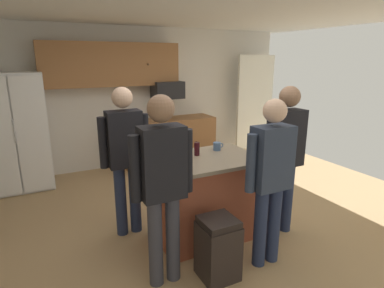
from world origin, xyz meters
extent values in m
plane|color=tan|center=(0.00, 0.00, 0.00)|extent=(7.04, 7.04, 0.00)
plane|color=white|center=(0.00, 0.00, 2.60)|extent=(7.04, 7.04, 0.00)
cube|color=silver|center=(0.00, 2.80, 1.30)|extent=(6.40, 0.10, 2.60)
cube|color=white|center=(2.60, 2.40, 1.10)|extent=(0.90, 0.06, 2.00)
cube|color=#936038|center=(-0.40, 2.60, 1.92)|extent=(2.40, 0.35, 0.75)
sphere|color=#4C3823|center=(0.20, 2.41, 1.93)|extent=(0.04, 0.04, 0.04)
cube|color=#936038|center=(0.60, 2.48, 0.45)|extent=(1.80, 0.60, 0.90)
sphere|color=#4C3823|center=(1.05, 2.17, 0.45)|extent=(0.04, 0.04, 0.04)
cube|color=white|center=(-2.00, 2.40, 0.92)|extent=(0.91, 0.70, 1.83)
cube|color=white|center=(-1.77, 2.03, 0.92)|extent=(0.43, 0.04, 1.75)
cylinder|color=#B2B2B7|center=(-2.00, 2.00, 1.01)|extent=(0.02, 0.02, 0.35)
cube|color=black|center=(0.60, 2.50, 1.45)|extent=(0.56, 0.40, 0.32)
cube|color=#9E4C33|center=(-0.08, -0.21, 0.46)|extent=(1.08, 0.69, 0.92)
cube|color=gray|center=(-0.08, -0.21, 0.94)|extent=(1.22, 0.83, 0.04)
cylinder|color=#232D4C|center=(0.70, -0.54, 0.42)|extent=(0.13, 0.13, 0.85)
cylinder|color=#232D4C|center=(0.87, -0.54, 0.42)|extent=(0.13, 0.13, 0.85)
cube|color=black|center=(0.78, -0.54, 1.17)|extent=(0.38, 0.22, 0.64)
sphere|color=#8C664C|center=(0.78, -0.54, 1.63)|extent=(0.23, 0.23, 0.23)
cylinder|color=black|center=(0.54, -0.54, 1.15)|extent=(0.09, 0.09, 0.57)
cylinder|color=black|center=(1.02, -0.54, 1.15)|extent=(0.09, 0.09, 0.57)
cylinder|color=#383842|center=(-0.87, -0.73, 0.43)|extent=(0.13, 0.13, 0.85)
cylinder|color=#383842|center=(-0.70, -0.73, 0.43)|extent=(0.13, 0.13, 0.85)
cube|color=black|center=(-0.78, -0.73, 1.17)|extent=(0.38, 0.22, 0.64)
sphere|color=#8C664C|center=(-0.78, -0.73, 1.63)|extent=(0.23, 0.23, 0.23)
cylinder|color=black|center=(-1.02, -0.73, 1.15)|extent=(0.09, 0.09, 0.57)
cylinder|color=black|center=(-0.54, -0.73, 1.15)|extent=(0.09, 0.09, 0.57)
cylinder|color=#232D4C|center=(0.16, -0.93, 0.41)|extent=(0.13, 0.13, 0.82)
cylinder|color=#232D4C|center=(0.33, -0.93, 0.41)|extent=(0.13, 0.13, 0.82)
cube|color=#2D384C|center=(0.25, -0.93, 1.12)|extent=(0.38, 0.22, 0.61)
sphere|color=beige|center=(0.25, -0.93, 1.57)|extent=(0.22, 0.22, 0.22)
cylinder|color=#2D384C|center=(0.01, -0.93, 1.10)|extent=(0.09, 0.09, 0.55)
cylinder|color=#2D384C|center=(0.49, -0.93, 1.10)|extent=(0.09, 0.09, 0.55)
cylinder|color=#232D4C|center=(-0.93, 0.27, 0.42)|extent=(0.13, 0.13, 0.84)
cylinder|color=#232D4C|center=(-0.76, 0.27, 0.42)|extent=(0.13, 0.13, 0.84)
cube|color=black|center=(-0.84, 0.27, 1.16)|extent=(0.38, 0.22, 0.63)
sphere|color=beige|center=(-0.84, 0.27, 1.62)|extent=(0.23, 0.23, 0.23)
cylinder|color=black|center=(-1.08, 0.27, 1.14)|extent=(0.09, 0.09, 0.57)
cylinder|color=black|center=(-0.60, 0.27, 1.14)|extent=(0.09, 0.09, 0.57)
cylinder|color=#4C6B99|center=(0.20, 0.00, 1.01)|extent=(0.09, 0.09, 0.10)
torus|color=#4C6B99|center=(0.26, 0.00, 1.01)|extent=(0.06, 0.01, 0.06)
cylinder|color=black|center=(-0.44, -0.40, 1.05)|extent=(0.07, 0.07, 0.17)
cylinder|color=black|center=(-0.11, -0.07, 1.04)|extent=(0.06, 0.06, 0.15)
cube|color=black|center=(-0.31, -0.90, 0.28)|extent=(0.34, 0.34, 0.55)
cube|color=black|center=(-0.31, -0.90, 0.58)|extent=(0.32, 0.32, 0.06)
camera|label=1|loc=(-1.69, -3.12, 2.03)|focal=29.53mm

